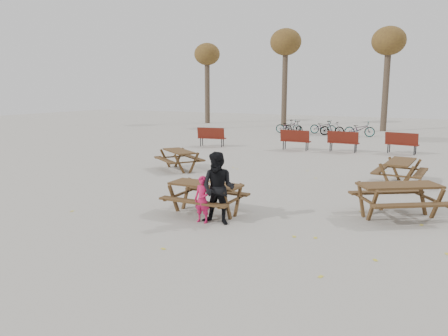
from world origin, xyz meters
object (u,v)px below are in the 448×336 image
at_px(main_picnic_table, 206,191).
at_px(adult, 218,188).
at_px(picnic_table_far, 400,173).
at_px(food_tray, 211,184).
at_px(picnic_table_east, 398,201).
at_px(soda_bottle, 206,182).
at_px(picnic_table_north, 179,160).
at_px(child, 202,199).

bearing_deg(main_picnic_table, adult, -40.85).
bearing_deg(picnic_table_far, food_tray, 150.59).
height_order(main_picnic_table, picnic_table_far, picnic_table_far).
xyz_separation_m(food_tray, adult, (0.48, -0.53, 0.05)).
bearing_deg(picnic_table_east, main_picnic_table, 169.70).
bearing_deg(soda_bottle, adult, -38.80).
bearing_deg(picnic_table_far, picnic_table_north, 101.51).
distance_m(main_picnic_table, picnic_table_far, 6.99).
height_order(main_picnic_table, picnic_table_east, picnic_table_east).
bearing_deg(main_picnic_table, picnic_table_east, 23.28).
bearing_deg(adult, food_tray, 127.39).
bearing_deg(child, soda_bottle, 110.29).
relative_size(child, picnic_table_east, 0.57).
distance_m(soda_bottle, adult, 0.74).
bearing_deg(child, picnic_table_far, 60.34).
xyz_separation_m(food_tray, picnic_table_north, (-4.00, 4.73, -0.42)).
height_order(food_tray, picnic_table_east, picnic_table_east).
distance_m(soda_bottle, picnic_table_north, 6.20).
xyz_separation_m(food_tray, soda_bottle, (-0.09, -0.06, 0.05)).
height_order(main_picnic_table, food_tray, food_tray).
bearing_deg(adult, soda_bottle, 135.93).
bearing_deg(picnic_table_east, soda_bottle, 171.36).
xyz_separation_m(food_tray, picnic_table_far, (3.78, 5.81, -0.40)).
relative_size(adult, picnic_table_far, 0.91).
relative_size(picnic_table_east, picnic_table_north, 1.10).
xyz_separation_m(adult, picnic_table_east, (3.64, 2.42, -0.43)).
distance_m(adult, picnic_table_north, 6.93).
bearing_deg(main_picnic_table, picnic_table_far, 55.48).
bearing_deg(main_picnic_table, food_tray, -14.78).
xyz_separation_m(main_picnic_table, adult, (0.66, -0.57, 0.25)).
distance_m(main_picnic_table, child, 0.71).
height_order(child, picnic_table_east, child).
bearing_deg(adult, picnic_table_far, 57.20).
bearing_deg(soda_bottle, picnic_table_east, 24.93).
relative_size(food_tray, picnic_table_north, 0.10).
relative_size(child, picnic_table_far, 0.60).
distance_m(child, picnic_table_north, 6.74).
xyz_separation_m(soda_bottle, picnic_table_east, (4.22, 1.96, -0.43)).
bearing_deg(adult, picnic_table_east, 28.36).
bearing_deg(soda_bottle, main_picnic_table, 128.19).
relative_size(main_picnic_table, picnic_table_east, 0.94).
bearing_deg(adult, child, -173.68).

